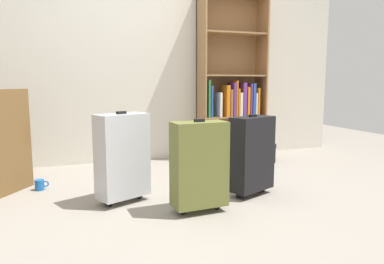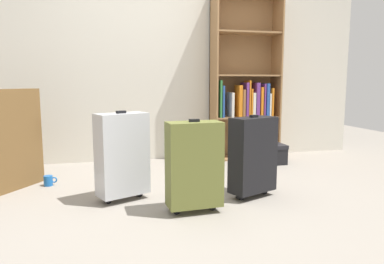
{
  "view_description": "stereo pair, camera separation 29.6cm",
  "coord_description": "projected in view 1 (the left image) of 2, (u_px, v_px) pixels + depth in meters",
  "views": [
    {
      "loc": [
        -0.99,
        -2.61,
        0.96
      ],
      "look_at": [
        -0.03,
        0.16,
        0.55
      ],
      "focal_mm": 33.54,
      "sensor_mm": 36.0,
      "label": 1
    },
    {
      "loc": [
        -0.71,
        -2.7,
        0.96
      ],
      "look_at": [
        -0.03,
        0.16,
        0.55
      ],
      "focal_mm": 33.54,
      "sensor_mm": 36.0,
      "label": 2
    }
  ],
  "objects": [
    {
      "name": "bookshelf",
      "position": [
        231.0,
        83.0,
        4.55
      ],
      "size": [
        0.84,
        0.32,
        2.06
      ],
      "color": "olive",
      "rests_on": "ground"
    },
    {
      "name": "suitcase_black",
      "position": [
        252.0,
        154.0,
        3.03
      ],
      "size": [
        0.44,
        0.32,
        0.69
      ],
      "color": "black",
      "rests_on": "ground"
    },
    {
      "name": "ground_plane",
      "position": [
        202.0,
        202.0,
        2.9
      ],
      "size": [
        8.9,
        8.9,
        0.0
      ],
      "primitive_type": "plane",
      "color": "gray"
    },
    {
      "name": "mug",
      "position": [
        40.0,
        185.0,
        3.21
      ],
      "size": [
        0.12,
        0.08,
        0.1
      ],
      "color": "#1959A5",
      "rests_on": "ground"
    },
    {
      "name": "suitcase_silver",
      "position": [
        122.0,
        156.0,
        2.84
      ],
      "size": [
        0.45,
        0.35,
        0.73
      ],
      "color": "#B7BABF",
      "rests_on": "ground"
    },
    {
      "name": "back_wall",
      "position": [
        152.0,
        54.0,
        4.36
      ],
      "size": [
        5.09,
        0.1,
        2.6
      ],
      "primitive_type": "cube",
      "color": "beige",
      "rests_on": "ground"
    },
    {
      "name": "storage_box",
      "position": [
        256.0,
        152.0,
        4.31
      ],
      "size": [
        0.4,
        0.25,
        0.23
      ],
      "color": "black",
      "rests_on": "ground"
    },
    {
      "name": "suitcase_olive",
      "position": [
        199.0,
        164.0,
        2.63
      ],
      "size": [
        0.41,
        0.23,
        0.7
      ],
      "color": "brown",
      "rests_on": "ground"
    }
  ]
}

